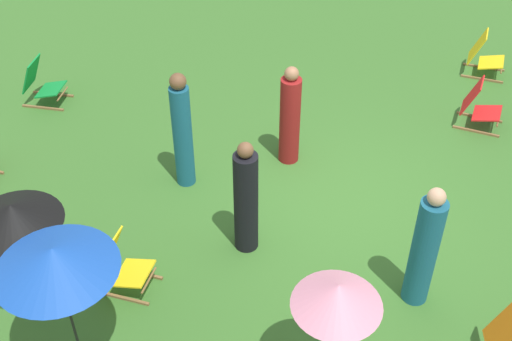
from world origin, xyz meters
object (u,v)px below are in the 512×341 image
(deckchair_7, at_px, (41,84))
(person_1, at_px, (290,118))
(deckchair_4, at_px, (484,56))
(umbrella_0, at_px, (54,259))
(umbrella_2, at_px, (337,296))
(person_0, at_px, (182,132))
(umbrella_1, at_px, (12,214))
(deckchair_2, at_px, (478,106))
(person_3, at_px, (246,200))
(person_2, at_px, (424,250))
(deckchair_1, at_px, (121,265))

(deckchair_7, xyz_separation_m, person_1, (-0.89, -4.44, 0.42))
(deckchair_4, distance_m, umbrella_0, 8.94)
(umbrella_2, relative_size, person_0, 0.91)
(umbrella_1, distance_m, umbrella_2, 3.62)
(deckchair_2, bearing_deg, deckchair_7, 106.32)
(umbrella_2, bearing_deg, deckchair_2, -20.80)
(umbrella_0, xyz_separation_m, umbrella_2, (0.16, -2.79, -0.20))
(person_0, distance_m, person_3, 1.63)
(deckchair_4, xyz_separation_m, deckchair_7, (-2.21, 7.66, 0.00))
(umbrella_2, xyz_separation_m, person_2, (1.46, -0.98, -0.72))
(person_1, height_order, person_2, person_2)
(deckchair_1, height_order, umbrella_1, umbrella_1)
(umbrella_1, bearing_deg, person_2, -78.24)
(person_1, bearing_deg, deckchair_2, 125.19)
(person_2, bearing_deg, deckchair_1, 78.15)
(person_2, bearing_deg, person_3, 58.14)
(person_3, bearing_deg, umbrella_2, -72.22)
(deckchair_1, xyz_separation_m, person_2, (0.42, -3.67, 0.48))
(deckchair_2, relative_size, person_1, 0.51)
(deckchair_1, distance_m, person_1, 3.43)
(umbrella_2, bearing_deg, person_1, 13.34)
(umbrella_0, height_order, person_3, umbrella_0)
(umbrella_1, relative_size, person_1, 1.05)
(umbrella_1, height_order, person_0, person_0)
(umbrella_1, bearing_deg, deckchair_2, -49.12)
(person_1, bearing_deg, deckchair_4, 143.70)
(umbrella_0, bearing_deg, deckchair_7, 27.34)
(deckchair_7, height_order, person_0, person_0)
(deckchair_2, height_order, umbrella_0, umbrella_0)
(umbrella_1, bearing_deg, deckchair_1, -59.17)
(person_3, bearing_deg, umbrella_0, -139.62)
(umbrella_0, distance_m, person_1, 4.62)
(deckchair_1, bearing_deg, deckchair_7, 42.36)
(person_2, relative_size, person_3, 1.03)
(person_0, height_order, person_3, person_0)
(deckchair_4, bearing_deg, deckchair_7, 115.57)
(deckchair_4, relative_size, person_1, 0.50)
(deckchair_2, height_order, person_1, person_1)
(deckchair_4, height_order, umbrella_2, umbrella_2)
(deckchair_4, height_order, umbrella_1, umbrella_1)
(deckchair_4, bearing_deg, umbrella_0, 154.42)
(umbrella_2, bearing_deg, umbrella_1, 81.83)
(umbrella_2, distance_m, person_1, 4.15)
(deckchair_1, relative_size, umbrella_2, 0.48)
(deckchair_1, xyz_separation_m, deckchair_4, (6.02, -4.97, 0.00))
(umbrella_2, height_order, person_1, umbrella_2)
(deckchair_7, relative_size, umbrella_2, 0.48)
(person_0, bearing_deg, deckchair_7, 143.22)
(umbrella_1, xyz_separation_m, person_0, (2.65, -1.18, -0.70))
(deckchair_2, bearing_deg, person_1, 127.73)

